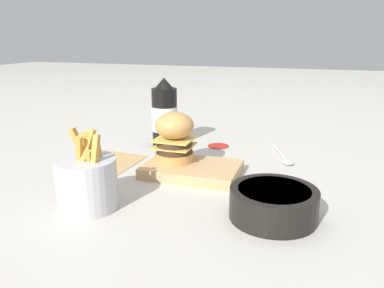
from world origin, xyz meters
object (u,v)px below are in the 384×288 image
at_px(burger, 173,136).
at_px(fries_basket, 87,182).
at_px(serving_board, 192,169).
at_px(spoon, 285,159).
at_px(ketchup_bottle, 165,116).
at_px(side_bowl, 273,203).

xyz_separation_m(burger, fries_basket, (0.08, 0.24, -0.03)).
bearing_deg(serving_board, spoon, -139.02).
height_order(ketchup_bottle, spoon, ketchup_bottle).
relative_size(serving_board, spoon, 1.33).
height_order(serving_board, fries_basket, fries_basket).
height_order(burger, ketchup_bottle, ketchup_bottle).
xyz_separation_m(serving_board, fries_basket, (0.13, 0.23, 0.04)).
xyz_separation_m(fries_basket, side_bowl, (-0.34, -0.07, -0.02)).
bearing_deg(serving_board, ketchup_bottle, -53.56).
bearing_deg(fries_basket, ketchup_bottle, -87.39).
bearing_deg(side_bowl, serving_board, -38.04).
distance_m(serving_board, ketchup_bottle, 0.27).
bearing_deg(fries_basket, serving_board, -120.29).
height_order(serving_board, burger, burger).
distance_m(ketchup_bottle, side_bowl, 0.52).
distance_m(serving_board, fries_basket, 0.27).
bearing_deg(ketchup_bottle, fries_basket, 92.61).
xyz_separation_m(ketchup_bottle, side_bowl, (-0.36, 0.37, -0.06)).
height_order(burger, side_bowl, burger).
xyz_separation_m(fries_basket, spoon, (-0.33, -0.40, -0.05)).
bearing_deg(side_bowl, spoon, -88.89).
relative_size(fries_basket, spoon, 0.94).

